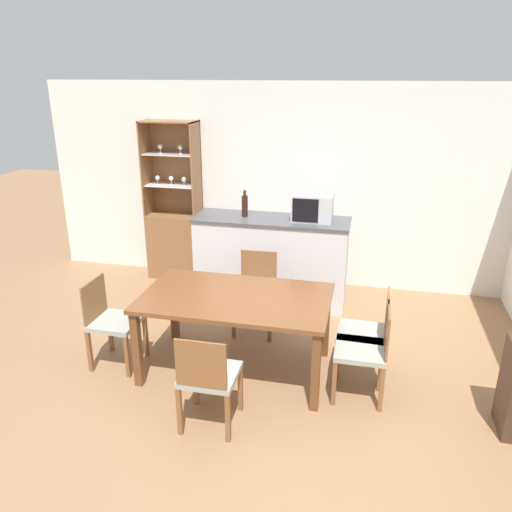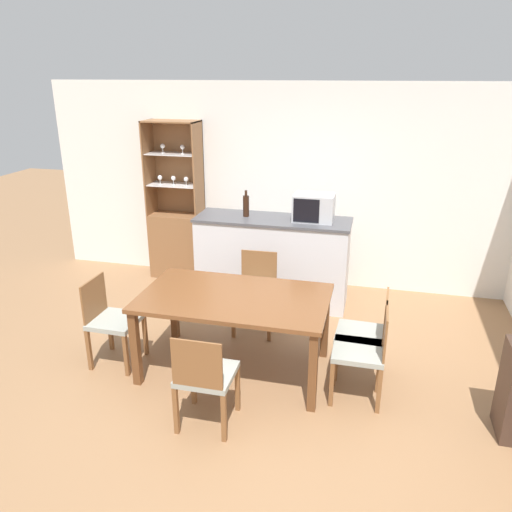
% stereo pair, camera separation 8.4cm
% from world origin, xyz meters
% --- Properties ---
extents(ground_plane, '(18.00, 18.00, 0.00)m').
position_xyz_m(ground_plane, '(0.00, 0.00, 0.00)').
color(ground_plane, '#936B47').
extents(wall_back, '(6.80, 0.06, 2.55)m').
position_xyz_m(wall_back, '(0.00, 2.63, 1.27)').
color(wall_back, white).
rests_on(wall_back, ground_plane).
extents(kitchen_counter, '(1.82, 0.59, 1.04)m').
position_xyz_m(kitchen_counter, '(-0.23, 1.92, 0.52)').
color(kitchen_counter, silver).
rests_on(kitchen_counter, ground_plane).
extents(display_cabinet, '(0.70, 0.37, 2.08)m').
position_xyz_m(display_cabinet, '(-1.65, 2.42, 0.61)').
color(display_cabinet, brown).
rests_on(display_cabinet, ground_plane).
extents(dining_table, '(1.69, 0.99, 0.76)m').
position_xyz_m(dining_table, '(-0.24, 0.35, 0.67)').
color(dining_table, brown).
rests_on(dining_table, ground_plane).
extents(dining_chair_head_far, '(0.44, 0.44, 0.84)m').
position_xyz_m(dining_chair_head_far, '(-0.24, 1.16, 0.45)').
color(dining_chair_head_far, '#999E93').
rests_on(dining_chair_head_far, ground_plane).
extents(dining_chair_side_right_far, '(0.44, 0.44, 0.84)m').
position_xyz_m(dining_chair_side_right_far, '(0.93, 0.49, 0.45)').
color(dining_chair_side_right_far, '#999E93').
rests_on(dining_chair_side_right_far, ground_plane).
extents(dining_chair_side_right_near, '(0.42, 0.42, 0.84)m').
position_xyz_m(dining_chair_side_right_near, '(0.93, 0.20, 0.45)').
color(dining_chair_side_right_near, '#999E93').
rests_on(dining_chair_side_right_near, ground_plane).
extents(dining_chair_side_left_near, '(0.43, 0.43, 0.84)m').
position_xyz_m(dining_chair_side_left_near, '(-1.41, 0.20, 0.45)').
color(dining_chair_side_left_near, '#999E93').
rests_on(dining_chair_side_left_near, ground_plane).
extents(dining_chair_head_near, '(0.43, 0.43, 0.84)m').
position_xyz_m(dining_chair_head_near, '(-0.24, -0.47, 0.45)').
color(dining_chair_head_near, '#999E93').
rests_on(dining_chair_head_near, ground_plane).
extents(microwave, '(0.46, 0.33, 0.31)m').
position_xyz_m(microwave, '(0.24, 1.95, 1.20)').
color(microwave, '#B7BABF').
rests_on(microwave, kitchen_counter).
extents(wine_bottle, '(0.07, 0.07, 0.31)m').
position_xyz_m(wine_bottle, '(-0.55, 1.93, 1.17)').
color(wine_bottle, black).
rests_on(wine_bottle, kitchen_counter).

